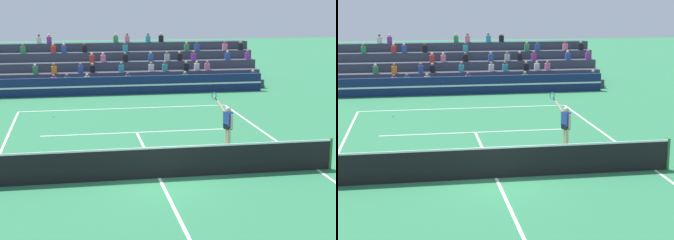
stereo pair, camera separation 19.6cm
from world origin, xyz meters
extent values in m
plane|color=#2D7A4C|center=(0.00, 0.00, 0.00)|extent=(120.00, 120.00, 0.00)
cube|color=white|center=(0.00, 11.90, 0.00)|extent=(11.00, 0.10, 0.01)
cube|color=white|center=(5.50, 0.00, 0.00)|extent=(0.10, 23.80, 0.01)
cube|color=white|center=(0.00, 6.43, 0.00)|extent=(8.25, 0.10, 0.01)
cube|color=white|center=(0.00, 0.00, 0.00)|extent=(0.10, 12.85, 0.01)
cylinder|color=#2D6B38|center=(5.95, 0.00, 0.55)|extent=(0.10, 0.10, 1.10)
cube|color=black|center=(0.00, 0.00, 0.50)|extent=(11.90, 0.02, 1.00)
cube|color=white|center=(0.00, 0.00, 1.03)|extent=(11.90, 0.04, 0.06)
cube|color=navy|center=(0.00, 16.30, 0.55)|extent=(18.00, 0.24, 1.10)
cube|color=white|center=(0.00, 16.17, 0.55)|extent=(18.00, 0.02, 0.10)
cube|color=#383D4C|center=(0.00, 17.57, 0.28)|extent=(19.09, 0.95, 0.55)
cube|color=#338C4C|center=(4.37, 17.40, 0.77)|extent=(0.32, 0.22, 0.44)
sphere|color=tan|center=(4.37, 17.40, 1.09)|extent=(0.18, 0.18, 0.18)
cube|color=#B2B2B7|center=(-1.80, 17.40, 0.77)|extent=(0.32, 0.22, 0.44)
sphere|color=beige|center=(-1.80, 17.40, 1.09)|extent=(0.18, 0.18, 0.18)
cube|color=red|center=(-3.81, 17.40, 0.77)|extent=(0.32, 0.22, 0.44)
sphere|color=brown|center=(-3.81, 17.40, 1.09)|extent=(0.18, 0.18, 0.18)
cube|color=black|center=(8.86, 17.40, 0.77)|extent=(0.32, 0.22, 0.44)
sphere|color=beige|center=(8.86, 17.40, 1.09)|extent=(0.18, 0.18, 0.18)
cube|color=purple|center=(0.73, 17.40, 0.77)|extent=(0.32, 0.22, 0.44)
sphere|color=brown|center=(0.73, 17.40, 1.09)|extent=(0.18, 0.18, 0.18)
cube|color=#2D4CA5|center=(-3.02, 17.40, 0.77)|extent=(0.32, 0.22, 0.44)
sphere|color=brown|center=(-3.02, 17.40, 1.09)|extent=(0.18, 0.18, 0.18)
cube|color=#383D4C|center=(0.00, 18.52, 0.55)|extent=(19.09, 0.95, 1.10)
cube|color=#338C4C|center=(-4.95, 18.35, 1.32)|extent=(0.32, 0.22, 0.44)
sphere|color=beige|center=(-4.95, 18.35, 1.64)|extent=(0.18, 0.18, 0.18)
cube|color=pink|center=(6.05, 18.35, 1.32)|extent=(0.32, 0.22, 0.44)
sphere|color=#9E7051|center=(6.05, 18.35, 1.64)|extent=(0.18, 0.18, 0.18)
cube|color=silver|center=(5.34, 18.35, 1.32)|extent=(0.32, 0.22, 0.44)
sphere|color=beige|center=(5.34, 18.35, 1.64)|extent=(0.18, 0.18, 0.18)
cube|color=#2D4CA5|center=(-2.16, 18.35, 1.32)|extent=(0.32, 0.22, 0.44)
sphere|color=brown|center=(-2.16, 18.35, 1.64)|extent=(0.18, 0.18, 0.18)
cube|color=black|center=(4.63, 18.35, 1.32)|extent=(0.32, 0.22, 0.44)
sphere|color=tan|center=(4.63, 18.35, 1.64)|extent=(0.18, 0.18, 0.18)
cube|color=orange|center=(-3.81, 18.35, 1.32)|extent=(0.32, 0.22, 0.44)
sphere|color=brown|center=(-3.81, 18.35, 1.64)|extent=(0.18, 0.18, 0.18)
cube|color=teal|center=(0.42, 18.35, 1.32)|extent=(0.32, 0.22, 0.44)
sphere|color=brown|center=(0.42, 18.35, 1.64)|extent=(0.18, 0.18, 0.18)
cube|color=teal|center=(3.23, 18.35, 1.32)|extent=(0.32, 0.22, 0.44)
sphere|color=brown|center=(3.23, 18.35, 1.64)|extent=(0.18, 0.18, 0.18)
cube|color=black|center=(-1.42, 18.35, 1.32)|extent=(0.32, 0.22, 0.44)
sphere|color=tan|center=(-1.42, 18.35, 1.64)|extent=(0.18, 0.18, 0.18)
cube|color=silver|center=(2.34, 18.35, 1.32)|extent=(0.32, 0.22, 0.44)
sphere|color=#9E7051|center=(2.34, 18.35, 1.64)|extent=(0.18, 0.18, 0.18)
cube|color=#383D4C|center=(0.00, 19.47, 0.83)|extent=(19.09, 0.95, 1.65)
cube|color=black|center=(0.76, 19.30, 1.87)|extent=(0.32, 0.22, 0.44)
sphere|color=#9E7051|center=(0.76, 19.30, 2.19)|extent=(0.18, 0.18, 0.18)
cube|color=#2D4CA5|center=(7.67, 19.30, 1.87)|extent=(0.32, 0.22, 0.44)
sphere|color=beige|center=(7.67, 19.30, 2.19)|extent=(0.18, 0.18, 0.18)
cube|color=red|center=(-1.40, 19.30, 1.87)|extent=(0.32, 0.22, 0.44)
sphere|color=beige|center=(-1.40, 19.30, 2.19)|extent=(0.18, 0.18, 0.18)
cube|color=purple|center=(9.08, 19.30, 1.87)|extent=(0.32, 0.22, 0.44)
sphere|color=brown|center=(9.08, 19.30, 2.19)|extent=(0.18, 0.18, 0.18)
cube|color=pink|center=(-0.68, 19.30, 1.87)|extent=(0.32, 0.22, 0.44)
sphere|color=beige|center=(-0.68, 19.30, 2.19)|extent=(0.18, 0.18, 0.18)
cube|color=black|center=(4.37, 19.30, 1.87)|extent=(0.32, 0.22, 0.44)
sphere|color=tan|center=(4.37, 19.30, 2.19)|extent=(0.18, 0.18, 0.18)
cube|color=#B2B2B7|center=(3.54, 19.30, 1.87)|extent=(0.32, 0.22, 0.44)
sphere|color=brown|center=(3.54, 19.30, 2.19)|extent=(0.18, 0.18, 0.18)
cube|color=purple|center=(5.34, 19.30, 1.87)|extent=(0.32, 0.22, 0.44)
sphere|color=brown|center=(5.34, 19.30, 2.19)|extent=(0.18, 0.18, 0.18)
cube|color=#2D4CA5|center=(2.44, 19.30, 1.87)|extent=(0.32, 0.22, 0.44)
sphere|color=tan|center=(2.44, 19.30, 2.19)|extent=(0.18, 0.18, 0.18)
cube|color=#383D4C|center=(0.00, 20.42, 1.10)|extent=(19.09, 0.95, 2.20)
cube|color=teal|center=(0.86, 20.25, 2.42)|extent=(0.32, 0.22, 0.44)
sphere|color=brown|center=(0.86, 20.25, 2.74)|extent=(0.18, 0.18, 0.18)
cube|color=pink|center=(7.74, 20.25, 2.42)|extent=(0.32, 0.22, 0.44)
sphere|color=brown|center=(7.74, 20.25, 2.74)|extent=(0.18, 0.18, 0.18)
cube|color=#338C4C|center=(-5.79, 20.25, 2.42)|extent=(0.32, 0.22, 0.44)
sphere|color=brown|center=(-5.79, 20.25, 2.74)|extent=(0.18, 0.18, 0.18)
cube|color=black|center=(-1.82, 20.25, 2.42)|extent=(0.32, 0.22, 0.44)
sphere|color=brown|center=(-1.82, 20.25, 2.74)|extent=(0.18, 0.18, 0.18)
cube|color=black|center=(8.85, 20.25, 2.42)|extent=(0.32, 0.22, 0.44)
sphere|color=tan|center=(8.85, 20.25, 2.74)|extent=(0.18, 0.18, 0.18)
cube|color=#338C4C|center=(5.05, 20.25, 2.42)|extent=(0.32, 0.22, 0.44)
sphere|color=tan|center=(5.05, 20.25, 2.74)|extent=(0.18, 0.18, 0.18)
cube|color=red|center=(-3.86, 20.25, 2.42)|extent=(0.32, 0.22, 0.44)
sphere|color=beige|center=(-3.86, 20.25, 2.74)|extent=(0.18, 0.18, 0.18)
cube|color=#2D4CA5|center=(-3.18, 20.25, 2.42)|extent=(0.32, 0.22, 0.44)
sphere|color=beige|center=(-3.18, 20.25, 2.74)|extent=(0.18, 0.18, 0.18)
cube|color=#2D4CA5|center=(5.77, 20.25, 2.42)|extent=(0.32, 0.22, 0.44)
sphere|color=brown|center=(5.77, 20.25, 2.74)|extent=(0.18, 0.18, 0.18)
cube|color=#383D4C|center=(0.00, 21.37, 1.38)|extent=(19.09, 0.95, 2.75)
cube|color=silver|center=(-4.79, 21.20, 2.97)|extent=(0.32, 0.22, 0.44)
sphere|color=brown|center=(-4.79, 21.20, 3.29)|extent=(0.18, 0.18, 0.18)
cube|color=teal|center=(2.53, 21.20, 2.97)|extent=(0.32, 0.22, 0.44)
sphere|color=brown|center=(2.53, 21.20, 3.29)|extent=(0.18, 0.18, 0.18)
cube|color=pink|center=(1.09, 21.20, 2.97)|extent=(0.32, 0.22, 0.44)
sphere|color=brown|center=(1.09, 21.20, 3.29)|extent=(0.18, 0.18, 0.18)
cube|color=black|center=(3.44, 21.20, 2.97)|extent=(0.32, 0.22, 0.44)
sphere|color=beige|center=(3.44, 21.20, 3.29)|extent=(0.18, 0.18, 0.18)
cube|color=#338C4C|center=(0.31, 21.20, 2.97)|extent=(0.32, 0.22, 0.44)
sphere|color=beige|center=(0.31, 21.20, 3.29)|extent=(0.18, 0.18, 0.18)
cube|color=purple|center=(-4.13, 21.20, 2.97)|extent=(0.32, 0.22, 0.44)
sphere|color=beige|center=(-4.13, 21.20, 3.29)|extent=(0.18, 0.18, 0.18)
cylinder|color=beige|center=(3.14, 2.84, 0.45)|extent=(0.14, 0.14, 0.90)
cylinder|color=beige|center=(3.13, 3.08, 0.45)|extent=(0.14, 0.14, 0.90)
cube|color=black|center=(3.12, 2.94, 0.94)|extent=(0.31, 0.37, 0.20)
cube|color=#2D4CA5|center=(3.12, 2.94, 1.24)|extent=(0.32, 0.41, 0.56)
sphere|color=beige|center=(3.12, 2.94, 1.60)|extent=(0.22, 0.22, 0.22)
cube|color=white|center=(3.11, 2.83, 0.04)|extent=(0.29, 0.21, 0.09)
cube|color=white|center=(3.10, 3.06, 0.04)|extent=(0.29, 0.21, 0.09)
cylinder|color=beige|center=(3.22, 2.72, 1.18)|extent=(0.09, 0.09, 0.56)
cylinder|color=beige|center=(2.95, 3.37, 1.64)|extent=(0.28, 0.52, 0.44)
cylinder|color=black|center=(2.83, 3.66, 1.89)|extent=(0.10, 0.19, 0.16)
torus|color=#1E4C99|center=(2.78, 3.79, 2.00)|extent=(0.19, 0.41, 0.43)
sphere|color=#C6DB33|center=(-3.68, 10.37, 0.03)|extent=(0.07, 0.07, 0.07)
camera|label=1|loc=(-2.68, -17.30, 5.81)|focal=60.00mm
camera|label=2|loc=(-2.49, -17.33, 5.81)|focal=60.00mm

